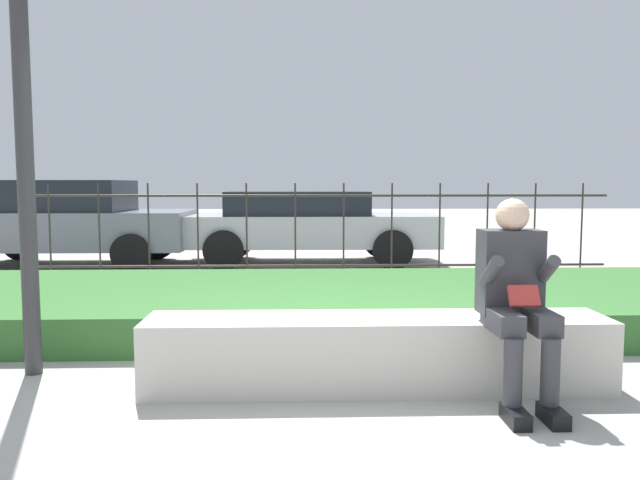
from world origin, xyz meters
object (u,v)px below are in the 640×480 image
(stone_bench, at_px, (377,356))
(street_lamp, at_px, (21,60))
(person_seated_reader, at_px, (515,291))
(car_parked_left, at_px, (68,221))
(car_parked_center, at_px, (306,224))

(stone_bench, height_order, street_lamp, street_lamp)
(stone_bench, relative_size, person_seated_reader, 2.41)
(person_seated_reader, bearing_deg, car_parked_left, 127.63)
(person_seated_reader, distance_m, street_lamp, 3.69)
(car_parked_left, relative_size, street_lamp, 1.11)
(street_lamp, bearing_deg, stone_bench, -9.26)
(person_seated_reader, distance_m, car_parked_left, 8.56)
(car_parked_left, xyz_separation_m, car_parked_center, (4.00, 0.19, -0.07))
(stone_bench, bearing_deg, person_seated_reader, -20.20)
(car_parked_left, relative_size, car_parked_center, 0.91)
(car_parked_center, relative_size, street_lamp, 1.22)
(stone_bench, bearing_deg, street_lamp, 170.74)
(stone_bench, xyz_separation_m, car_parked_left, (-4.40, 6.48, 0.54))
(stone_bench, relative_size, car_parked_left, 0.78)
(car_parked_center, bearing_deg, stone_bench, -85.75)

